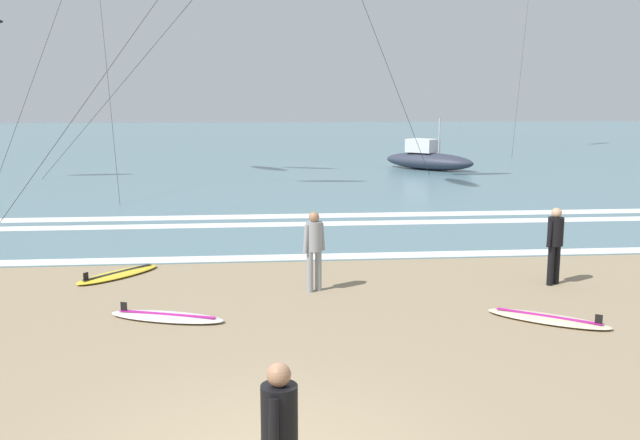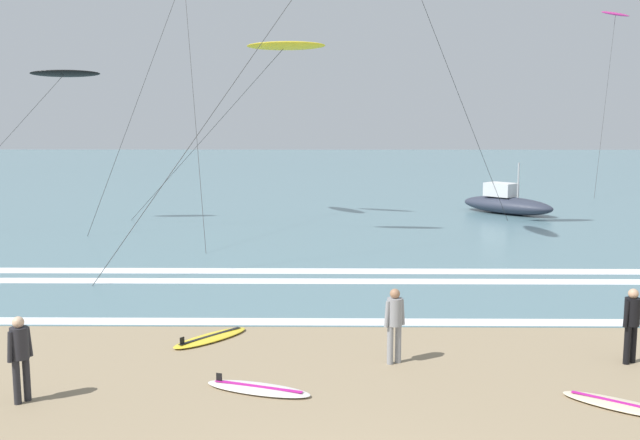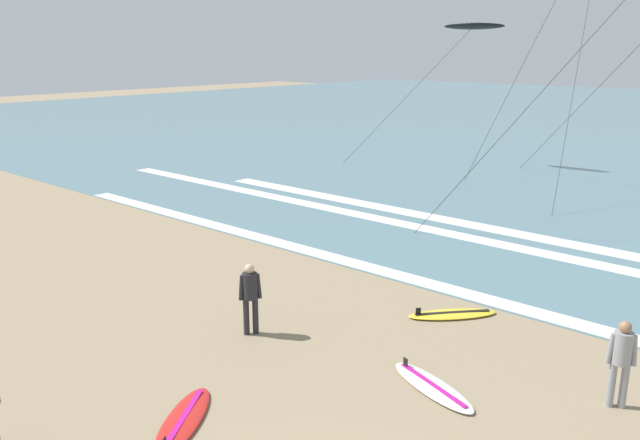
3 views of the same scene
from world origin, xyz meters
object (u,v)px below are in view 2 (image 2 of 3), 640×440
(surfer_left_near, at_px, (395,319))
(offshore_boat, at_px, (506,203))
(kite_magenta_distant_high, at_px, (616,15))
(surfboard_left_pile, at_px, (211,338))
(surfboard_right_spare, at_px, (258,389))
(kite_yellow_low_near, at_px, (285,47))
(kite_black_far_left, at_px, (64,74))
(surfer_right_near, at_px, (20,351))
(surfboard_foreground_flat, at_px, (622,405))
(surfer_foreground_main, at_px, (632,319))

(surfer_left_near, distance_m, offshore_boat, 24.52)
(kite_magenta_distant_high, relative_size, offshore_boat, 2.51)
(surfboard_left_pile, height_order, surfboard_right_spare, same)
(kite_yellow_low_near, height_order, offshore_boat, kite_yellow_low_near)
(kite_yellow_low_near, xyz_separation_m, kite_magenta_distant_high, (21.72, 22.25, 4.14))
(surfboard_left_pile, height_order, kite_black_far_left, kite_black_far_left)
(surfer_right_near, relative_size, kite_magenta_distant_high, 0.13)
(surfer_left_near, bearing_deg, kite_yellow_low_near, 101.58)
(surfboard_right_spare, bearing_deg, surfboard_foreground_flat, -6.28)
(surfboard_left_pile, distance_m, surfboard_foreground_flat, 8.84)
(surfer_right_near, height_order, kite_yellow_low_near, kite_yellow_low_near)
(surfboard_right_spare, bearing_deg, surfer_foreground_main, 12.06)
(kite_magenta_distant_high, bearing_deg, surfboard_left_pile, -122.28)
(surfboard_foreground_flat, xyz_separation_m, offshore_boat, (4.12, 25.48, 0.51))
(surfer_foreground_main, height_order, surfboard_foreground_flat, surfer_foreground_main)
(surfer_foreground_main, relative_size, kite_yellow_low_near, 0.17)
(kite_yellow_low_near, bearing_deg, surfer_left_near, -78.42)
(surfboard_foreground_flat, relative_size, kite_black_far_left, 0.28)
(surfer_left_near, bearing_deg, surfboard_left_pile, 159.11)
(offshore_boat, bearing_deg, surfboard_foreground_flat, -99.19)
(kite_black_far_left, bearing_deg, surfboard_foreground_flat, -51.17)
(surfer_right_near, relative_size, surfboard_left_pile, 0.81)
(surfboard_left_pile, bearing_deg, surfboard_foreground_flat, -25.91)
(surfboard_foreground_flat, height_order, kite_yellow_low_near, kite_yellow_low_near)
(surfer_left_near, xyz_separation_m, surfboard_right_spare, (-2.70, -1.58, -0.91))
(surfer_right_near, distance_m, kite_yellow_low_near, 19.09)
(surfer_left_near, height_order, offshore_boat, offshore_boat)
(surfboard_foreground_flat, xyz_separation_m, kite_magenta_distant_high, (14.75, 39.80, 11.95))
(surfboard_right_spare, bearing_deg, surfer_left_near, 30.25)
(offshore_boat, bearing_deg, surfer_right_near, -120.44)
(surfer_right_near, relative_size, kite_black_far_left, 0.22)
(surfer_left_near, relative_size, surfboard_foreground_flat, 0.78)
(kite_black_far_left, relative_size, offshore_boat, 1.48)
(surfboard_left_pile, relative_size, surfboard_right_spare, 0.91)
(surfer_right_near, xyz_separation_m, kite_black_far_left, (-6.63, 21.46, 6.04))
(surfer_left_near, relative_size, surfer_foreground_main, 1.00)
(surfer_right_near, distance_m, surfboard_left_pile, 4.75)
(surfboard_left_pile, xyz_separation_m, surfboard_right_spare, (1.40, -3.14, 0.00))
(surfer_right_near, distance_m, surfer_foreground_main, 12.05)
(surfer_right_near, bearing_deg, kite_magenta_distant_high, 57.24)
(surfboard_foreground_flat, xyz_separation_m, kite_black_far_left, (-17.39, 21.61, 6.95))
(surfer_left_near, xyz_separation_m, kite_black_far_left, (-13.54, 19.31, 6.04))
(surfer_left_near, relative_size, surfboard_right_spare, 0.73)
(surfer_left_near, height_order, surfboard_foreground_flat, surfer_left_near)
(surfboard_left_pile, height_order, offshore_boat, offshore_boat)
(surfer_right_near, relative_size, surfer_foreground_main, 1.00)
(surfboard_left_pile, distance_m, surfboard_right_spare, 3.44)
(surfboard_right_spare, distance_m, offshore_boat, 26.97)
(surfboard_left_pile, height_order, surfboard_foreground_flat, same)
(offshore_boat, bearing_deg, surfer_left_near, -108.97)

